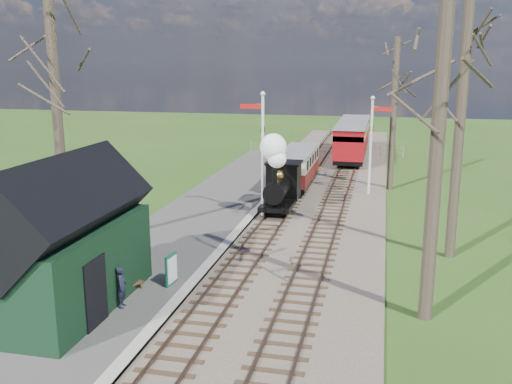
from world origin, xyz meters
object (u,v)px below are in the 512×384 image
locomotive (280,177)px  red_carriage_b (354,134)px  station_shed (64,243)px  coach (298,166)px  semaphore_near (261,146)px  red_carriage_a (350,143)px  person (122,287)px  bench (122,282)px  semaphore_far (372,138)px  sign_board (171,269)px

locomotive → red_carriage_b: size_ratio=0.72×
station_shed → coach: 19.45m
semaphore_near → coach: size_ratio=0.95×
locomotive → red_carriage_a: locomotive is taller
person → red_carriage_b: bearing=-20.9°
bench → red_carriage_a: bearing=77.7°
coach → red_carriage_a: bearing=73.7°
semaphore_far → locomotive: size_ratio=1.40×
coach → red_carriage_b: red_carriage_b is taller
bench → semaphore_far: bearing=65.7°
person → semaphore_near: bearing=-21.0°
coach → sign_board: (-1.81, -16.57, -0.66)m
semaphore_far → person: semaphore_far is taller
semaphore_far → bench: (-7.52, -16.63, -2.79)m
person → coach: bearing=-20.0°
locomotive → person: 12.89m
red_carriage_a → red_carriage_b: 5.50m
semaphore_near → red_carriage_a: semaphore_near is taller
semaphore_near → sign_board: 10.10m
red_carriage_b → person: red_carriage_b is taller
station_shed → person: size_ratio=4.79×
red_carriage_a → sign_board: red_carriage_a is taller
station_shed → semaphore_far: semaphore_far is taller
bench → person: bearing=-64.2°
locomotive → coach: (0.01, 6.06, -0.50)m
red_carriage_a → semaphore_near: bearing=-102.0°
locomotive → person: size_ratio=3.10×
red_carriage_a → bench: 27.11m
semaphore_near → sign_board: bearing=-96.2°
semaphore_near → person: 12.16m
sign_board → person: person is taller
coach → locomotive: bearing=-90.1°
red_carriage_b → sign_board: bearing=-98.1°
station_shed → sign_board: (2.49, 2.38, -1.53)m
semaphore_far → coach: 4.88m
station_shed → coach: size_ratio=0.96×
semaphore_far → bench: 18.46m
red_carriage_b → person: 33.45m
red_carriage_b → person: size_ratio=4.31×
semaphore_near → semaphore_far: size_ratio=1.09×
semaphore_far → coach: bearing=167.8°
station_shed → bench: (1.15, 1.37, -1.70)m
coach → red_carriage_b: size_ratio=1.15×
semaphore_far → red_carriage_a: semaphore_far is taller
locomotive → red_carriage_a: 15.18m
locomotive → red_carriage_b: locomotive is taller
bench → station_shed: bearing=-130.0°
semaphore_near → semaphore_far: (5.14, 6.00, -0.27)m
station_shed → coach: (4.30, 18.95, -0.87)m
station_shed → red_carriage_b: bearing=78.3°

